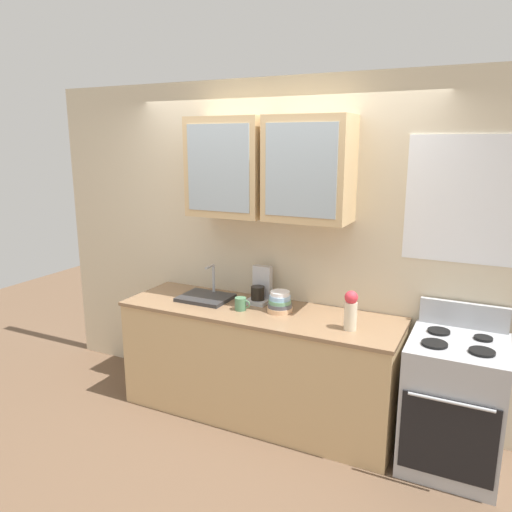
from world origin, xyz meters
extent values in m
plane|color=brown|center=(0.00, 0.00, 0.00)|extent=(10.00, 10.00, 0.00)
cube|color=beige|center=(0.00, 0.39, 1.32)|extent=(4.39, 0.10, 2.65)
cube|color=tan|center=(-0.33, 0.16, 1.97)|extent=(0.62, 0.35, 0.76)
cube|color=#9EADB7|center=(-0.33, -0.02, 1.97)|extent=(0.53, 0.01, 0.65)
cube|color=tan|center=(0.33, 0.16, 1.97)|extent=(0.62, 0.35, 0.76)
cube|color=#9EADB7|center=(0.33, -0.02, 1.97)|extent=(0.53, 0.01, 0.65)
cube|color=white|center=(1.38, 0.33, 1.78)|extent=(0.76, 0.01, 0.87)
cube|color=tan|center=(0.00, 0.00, 0.43)|extent=(2.18, 0.65, 0.86)
cube|color=#8C6B4C|center=(0.00, 0.00, 0.88)|extent=(2.20, 0.68, 0.03)
cube|color=#ADAFB5|center=(1.45, 0.00, 0.45)|extent=(0.62, 0.64, 0.89)
cube|color=black|center=(1.45, -0.32, 0.37)|extent=(0.57, 0.01, 0.53)
cylinder|color=#ADAFB5|center=(1.45, -0.35, 0.64)|extent=(0.49, 0.02, 0.02)
cube|color=#ADAFB5|center=(1.45, 0.30, 0.98)|extent=(0.59, 0.04, 0.18)
cylinder|color=black|center=(1.31, -0.12, 0.90)|extent=(0.16, 0.16, 0.02)
cylinder|color=black|center=(1.59, -0.12, 0.90)|extent=(0.16, 0.16, 0.02)
cylinder|color=black|center=(1.31, 0.12, 0.90)|extent=(0.15, 0.15, 0.02)
cylinder|color=black|center=(1.59, 0.12, 0.90)|extent=(0.12, 0.12, 0.02)
cube|color=#2D2D30|center=(-0.50, 0.04, 0.91)|extent=(0.41, 0.33, 0.03)
cylinder|color=#ADAFB5|center=(-0.50, 0.17, 1.04)|extent=(0.02, 0.02, 0.23)
cylinder|color=#ADAFB5|center=(-0.50, 0.11, 1.15)|extent=(0.02, 0.12, 0.02)
cylinder|color=#E0AD7F|center=(0.17, 0.03, 0.91)|extent=(0.20, 0.20, 0.04)
cylinder|color=#4C4C54|center=(0.17, 0.03, 0.94)|extent=(0.19, 0.19, 0.04)
cylinder|color=#669972|center=(0.17, 0.03, 0.97)|extent=(0.17, 0.17, 0.04)
cylinder|color=#8CB7E0|center=(0.17, 0.03, 1.00)|extent=(0.16, 0.16, 0.04)
cylinder|color=white|center=(0.17, 0.03, 1.03)|extent=(0.15, 0.15, 0.04)
cylinder|color=beige|center=(0.75, -0.09, 0.99)|extent=(0.09, 0.09, 0.20)
sphere|color=#D8333F|center=(0.75, -0.09, 1.12)|extent=(0.09, 0.09, 0.09)
cylinder|color=#4C7F59|center=(-0.12, -0.07, 0.94)|extent=(0.09, 0.09, 0.10)
torus|color=#4C7F59|center=(-0.07, -0.07, 0.94)|extent=(0.06, 0.01, 0.06)
cube|color=#B7B7BC|center=(-0.07, 0.16, 0.91)|extent=(0.17, 0.20, 0.03)
cylinder|color=black|center=(-0.07, 0.14, 0.98)|extent=(0.11, 0.11, 0.11)
cube|color=#B7B7BC|center=(-0.07, 0.23, 1.05)|extent=(0.15, 0.06, 0.26)
camera|label=1|loc=(1.58, -3.26, 2.16)|focal=34.55mm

